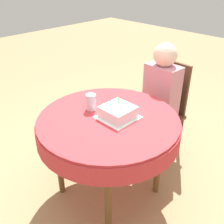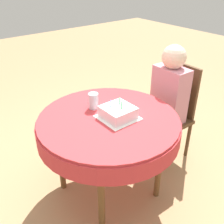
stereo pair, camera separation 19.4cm
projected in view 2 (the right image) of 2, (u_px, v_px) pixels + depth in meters
name	position (u px, v px, depth m)	size (l,w,h in m)	color
ground_plane	(109.00, 190.00, 2.36)	(12.00, 12.00, 0.00)	#A37F56
dining_table	(109.00, 128.00, 2.02)	(1.10, 1.10, 0.77)	#BC3338
chair	(173.00, 110.00, 2.62)	(0.41, 0.41, 0.96)	#4C331E
person	(168.00, 94.00, 2.46)	(0.33, 0.30, 1.17)	beige
napkin	(118.00, 117.00, 1.98)	(0.27, 0.27, 0.00)	white
birthday_cake	(118.00, 112.00, 1.96)	(0.22, 0.22, 0.15)	white
drinking_glass	(93.00, 101.00, 2.08)	(0.08, 0.08, 0.13)	silver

